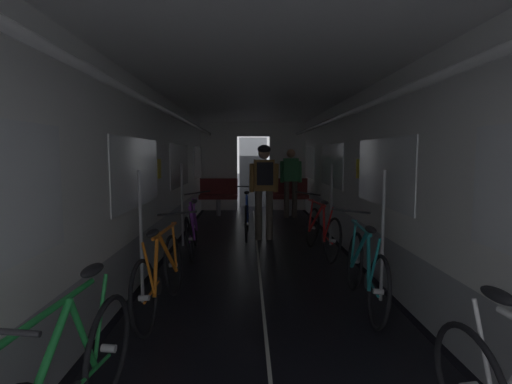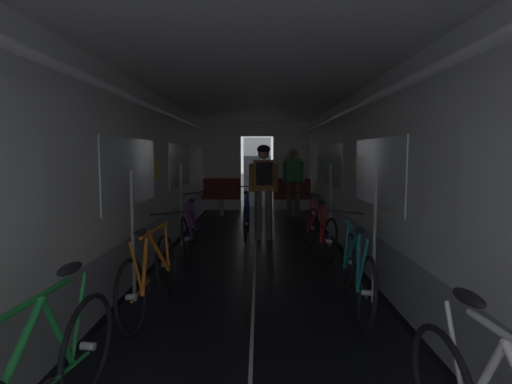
{
  "view_description": "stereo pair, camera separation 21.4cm",
  "coord_description": "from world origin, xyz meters",
  "px_view_note": "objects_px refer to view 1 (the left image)",
  "views": [
    {
      "loc": [
        -0.15,
        -2.0,
        1.56
      ],
      "look_at": [
        0.0,
        5.46,
        0.85
      ],
      "focal_mm": 27.84,
      "sensor_mm": 36.0,
      "label": 1
    },
    {
      "loc": [
        0.06,
        -2.0,
        1.56
      ],
      "look_at": [
        0.0,
        5.46,
        0.85
      ],
      "focal_mm": 27.84,
      "sensor_mm": 36.0,
      "label": 2
    }
  ],
  "objects_px": {
    "bench_seat_far_left": "(219,193)",
    "bicycle_orange": "(161,275)",
    "person_standing_near_bench": "(291,178)",
    "bicycle_teal": "(365,270)",
    "person_cyclist_aisle": "(264,181)",
    "bicycle_purple": "(192,230)",
    "bicycle_blue_in_aisle": "(247,217)",
    "bench_seat_far_right": "(289,193)",
    "bicycle_red": "(321,231)"
  },
  "relations": [
    {
      "from": "bench_seat_far_left",
      "to": "bicycle_orange",
      "type": "xyz_separation_m",
      "value": [
        -0.11,
        -6.26,
        -0.19
      ]
    },
    {
      "from": "bicycle_purple",
      "to": "bench_seat_far_left",
      "type": "bearing_deg",
      "value": 88.01
    },
    {
      "from": "bicycle_purple",
      "to": "bicycle_blue_in_aisle",
      "type": "distance_m",
      "value": 1.52
    },
    {
      "from": "bicycle_orange",
      "to": "bench_seat_far_right",
      "type": "bearing_deg",
      "value": 73.04
    },
    {
      "from": "bicycle_teal",
      "to": "person_cyclist_aisle",
      "type": "distance_m",
      "value": 3.41
    },
    {
      "from": "bicycle_teal",
      "to": "bicycle_red",
      "type": "xyz_separation_m",
      "value": [
        -0.06,
        2.12,
        -0.0
      ]
    },
    {
      "from": "bicycle_red",
      "to": "bench_seat_far_left",
      "type": "bearing_deg",
      "value": 115.15
    },
    {
      "from": "bicycle_purple",
      "to": "bench_seat_far_right",
      "type": "bearing_deg",
      "value": 63.62
    },
    {
      "from": "bench_seat_far_left",
      "to": "bicycle_purple",
      "type": "bearing_deg",
      "value": -91.99
    },
    {
      "from": "bench_seat_far_right",
      "to": "bicycle_blue_in_aisle",
      "type": "relative_size",
      "value": 0.58
    },
    {
      "from": "bench_seat_far_left",
      "to": "person_standing_near_bench",
      "type": "relative_size",
      "value": 0.58
    },
    {
      "from": "bench_seat_far_right",
      "to": "bicycle_orange",
      "type": "relative_size",
      "value": 0.58
    },
    {
      "from": "bicycle_teal",
      "to": "bicycle_orange",
      "type": "relative_size",
      "value": 1.0
    },
    {
      "from": "bench_seat_far_left",
      "to": "bicycle_red",
      "type": "xyz_separation_m",
      "value": [
        1.89,
        -4.02,
        -0.19
      ]
    },
    {
      "from": "bicycle_orange",
      "to": "bicycle_blue_in_aisle",
      "type": "bearing_deg",
      "value": 76.91
    },
    {
      "from": "bicycle_red",
      "to": "bicycle_orange",
      "type": "distance_m",
      "value": 3.0
    },
    {
      "from": "bicycle_purple",
      "to": "bicycle_red",
      "type": "bearing_deg",
      "value": -3.41
    },
    {
      "from": "person_standing_near_bench",
      "to": "bicycle_purple",
      "type": "bearing_deg",
      "value": -118.8
    },
    {
      "from": "bicycle_teal",
      "to": "bicycle_blue_in_aisle",
      "type": "relative_size",
      "value": 1.0
    },
    {
      "from": "bicycle_blue_in_aisle",
      "to": "person_standing_near_bench",
      "type": "relative_size",
      "value": 1.0
    },
    {
      "from": "bench_seat_far_left",
      "to": "bench_seat_far_right",
      "type": "bearing_deg",
      "value": 0.0
    },
    {
      "from": "person_cyclist_aisle",
      "to": "person_standing_near_bench",
      "type": "distance_m",
      "value": 2.66
    },
    {
      "from": "person_cyclist_aisle",
      "to": "bicycle_blue_in_aisle",
      "type": "distance_m",
      "value": 0.8
    },
    {
      "from": "bench_seat_far_right",
      "to": "bicycle_orange",
      "type": "xyz_separation_m",
      "value": [
        -1.91,
        -6.26,
        -0.19
      ]
    },
    {
      "from": "bicycle_teal",
      "to": "bicycle_red",
      "type": "relative_size",
      "value": 1.0
    },
    {
      "from": "bench_seat_far_left",
      "to": "bicycle_teal",
      "type": "distance_m",
      "value": 6.44
    },
    {
      "from": "bench_seat_far_left",
      "to": "person_cyclist_aisle",
      "type": "xyz_separation_m",
      "value": [
        1.04,
        -2.92,
        0.5
      ]
    },
    {
      "from": "person_cyclist_aisle",
      "to": "bicycle_blue_in_aisle",
      "type": "height_order",
      "value": "person_cyclist_aisle"
    },
    {
      "from": "bicycle_orange",
      "to": "bench_seat_far_left",
      "type": "bearing_deg",
      "value": 89.01
    },
    {
      "from": "bicycle_purple",
      "to": "bicycle_blue_in_aisle",
      "type": "bearing_deg",
      "value": 55.26
    },
    {
      "from": "bench_seat_far_right",
      "to": "person_cyclist_aisle",
      "type": "bearing_deg",
      "value": -104.51
    },
    {
      "from": "bicycle_teal",
      "to": "bicycle_orange",
      "type": "height_order",
      "value": "same"
    },
    {
      "from": "bicycle_purple",
      "to": "bicycle_orange",
      "type": "distance_m",
      "value": 2.35
    },
    {
      "from": "person_standing_near_bench",
      "to": "bicycle_orange",
      "type": "bearing_deg",
      "value": -108.0
    },
    {
      "from": "bicycle_blue_in_aisle",
      "to": "bicycle_teal",
      "type": "bearing_deg",
      "value": -70.74
    },
    {
      "from": "person_cyclist_aisle",
      "to": "bicycle_purple",
      "type": "bearing_deg",
      "value": -140.25
    },
    {
      "from": "bicycle_purple",
      "to": "person_standing_near_bench",
      "type": "xyz_separation_m",
      "value": [
        1.94,
        3.53,
        0.59
      ]
    },
    {
      "from": "bicycle_purple",
      "to": "person_standing_near_bench",
      "type": "distance_m",
      "value": 4.07
    },
    {
      "from": "bicycle_purple",
      "to": "person_standing_near_bench",
      "type": "relative_size",
      "value": 1.01
    },
    {
      "from": "bench_seat_far_left",
      "to": "bicycle_red",
      "type": "distance_m",
      "value": 4.45
    },
    {
      "from": "bicycle_red",
      "to": "person_standing_near_bench",
      "type": "height_order",
      "value": "person_standing_near_bench"
    },
    {
      "from": "bench_seat_far_left",
      "to": "person_cyclist_aisle",
      "type": "bearing_deg",
      "value": -70.34
    },
    {
      "from": "bicycle_orange",
      "to": "bicycle_blue_in_aisle",
      "type": "height_order",
      "value": "bicycle_orange"
    },
    {
      "from": "bench_seat_far_right",
      "to": "bicycle_teal",
      "type": "xyz_separation_m",
      "value": [
        0.15,
        -6.14,
        -0.19
      ]
    },
    {
      "from": "bench_seat_far_left",
      "to": "bicycle_teal",
      "type": "xyz_separation_m",
      "value": [
        1.95,
        -6.14,
        -0.19
      ]
    },
    {
      "from": "bicycle_purple",
      "to": "person_standing_near_bench",
      "type": "bearing_deg",
      "value": 61.2
    },
    {
      "from": "bicycle_purple",
      "to": "bicycle_orange",
      "type": "xyz_separation_m",
      "value": [
        0.03,
        -2.35,
        0.0
      ]
    },
    {
      "from": "bicycle_blue_in_aisle",
      "to": "bench_seat_far_left",
      "type": "bearing_deg",
      "value": 105.34
    },
    {
      "from": "person_standing_near_bench",
      "to": "bicycle_blue_in_aisle",
      "type": "bearing_deg",
      "value": -115.23
    },
    {
      "from": "bicycle_red",
      "to": "person_cyclist_aisle",
      "type": "distance_m",
      "value": 1.55
    }
  ]
}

